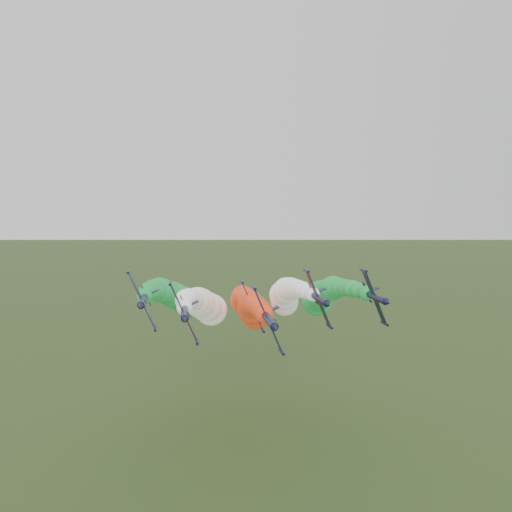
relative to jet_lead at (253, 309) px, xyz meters
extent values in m
cylinder|color=black|center=(-4.95, -50.86, 8.93)|extent=(1.56, 9.69, 1.56)
cone|color=black|center=(-4.95, -56.56, 8.93)|extent=(1.41, 1.94, 1.41)
cone|color=black|center=(-4.95, -45.59, 8.93)|extent=(1.41, 0.97, 1.41)
ellipsoid|color=black|center=(-4.55, -53.01, 9.10)|extent=(0.94, 2.02, 1.07)
cube|color=black|center=(-5.10, -51.07, 8.86)|extent=(4.20, 2.04, 9.54)
cylinder|color=black|center=(-7.14, -51.07, 13.61)|extent=(0.62, 2.80, 0.62)
cylinder|color=black|center=(-3.05, -51.07, 4.12)|extent=(0.62, 2.80, 0.62)
cube|color=black|center=(-3.81, -46.77, 9.41)|extent=(2.33, 1.61, 1.12)
cube|color=black|center=(-4.80, -46.77, 8.99)|extent=(1.71, 1.18, 3.80)
sphere|color=red|center=(-4.95, -47.09, 8.93)|extent=(2.84, 2.84, 2.84)
sphere|color=red|center=(-4.91, -42.96, 8.75)|extent=(2.98, 2.98, 2.98)
sphere|color=red|center=(-4.81, -38.83, 8.40)|extent=(2.97, 2.97, 2.97)
sphere|color=red|center=(-4.64, -34.70, 7.92)|extent=(3.53, 3.53, 3.53)
sphere|color=red|center=(-4.39, -30.57, 7.34)|extent=(3.73, 3.73, 3.73)
sphere|color=red|center=(-4.08, -26.44, 6.65)|extent=(4.01, 4.01, 4.01)
sphere|color=red|center=(-3.70, -22.30, 5.88)|extent=(4.70, 4.70, 4.70)
sphere|color=red|center=(-3.25, -18.17, 5.03)|extent=(5.39, 5.39, 5.39)
sphere|color=red|center=(-2.73, -14.04, 4.11)|extent=(5.35, 5.35, 5.35)
sphere|color=red|center=(-2.14, -9.91, 3.11)|extent=(5.98, 5.98, 5.98)
sphere|color=red|center=(-1.48, -5.78, 2.04)|extent=(5.78, 5.78, 5.78)
sphere|color=red|center=(-0.75, -1.65, 0.90)|extent=(6.11, 6.11, 6.11)
sphere|color=red|center=(0.05, 2.48, -0.30)|extent=(7.80, 7.80, 7.80)
sphere|color=red|center=(0.92, 6.61, -1.55)|extent=(7.89, 7.89, 7.89)
sphere|color=red|center=(1.85, 10.74, -2.87)|extent=(7.62, 7.62, 7.62)
sphere|color=red|center=(2.86, 14.88, -4.25)|extent=(9.03, 9.03, 9.03)
cylinder|color=black|center=(-16.93, -42.04, 8.49)|extent=(1.56, 9.69, 1.56)
cone|color=black|center=(-16.93, -47.75, 8.49)|extent=(1.41, 1.94, 1.41)
cone|color=black|center=(-16.93, -36.77, 8.49)|extent=(1.41, 0.97, 1.41)
ellipsoid|color=black|center=(-16.54, -44.20, 8.66)|extent=(0.94, 2.02, 1.07)
cube|color=black|center=(-17.08, -42.26, 8.43)|extent=(4.20, 2.04, 9.54)
cylinder|color=black|center=(-19.12, -42.26, 13.17)|extent=(0.62, 2.80, 0.62)
cylinder|color=black|center=(-15.04, -42.26, 3.68)|extent=(0.62, 2.80, 0.62)
cube|color=black|center=(-15.80, -37.95, 8.98)|extent=(2.33, 1.61, 1.12)
cube|color=black|center=(-16.78, -37.95, 8.55)|extent=(1.71, 1.18, 3.80)
sphere|color=white|center=(-16.93, -38.28, 8.49)|extent=(2.71, 2.71, 2.71)
sphere|color=white|center=(-16.90, -34.15, 8.32)|extent=(2.89, 2.89, 2.89)
sphere|color=white|center=(-16.79, -30.01, 7.97)|extent=(3.08, 3.08, 3.08)
sphere|color=white|center=(-16.62, -25.88, 7.49)|extent=(4.25, 4.25, 4.25)
sphere|color=white|center=(-16.38, -21.75, 6.90)|extent=(3.90, 3.90, 3.90)
sphere|color=white|center=(-16.07, -17.62, 6.22)|extent=(4.37, 4.37, 4.37)
sphere|color=white|center=(-15.68, -13.49, 5.45)|extent=(4.40, 4.40, 4.40)
sphere|color=white|center=(-15.23, -9.36, 4.60)|extent=(4.80, 4.80, 4.80)
sphere|color=white|center=(-14.71, -5.23, 3.67)|extent=(5.00, 5.00, 5.00)
sphere|color=white|center=(-14.12, -1.10, 2.67)|extent=(6.52, 6.52, 6.52)
sphere|color=white|center=(-13.46, 3.03, 1.60)|extent=(7.40, 7.40, 7.40)
sphere|color=white|center=(-12.73, 7.17, 0.47)|extent=(7.80, 7.80, 7.80)
sphere|color=white|center=(-11.94, 11.30, -0.73)|extent=(6.59, 6.59, 6.59)
sphere|color=white|center=(-11.07, 15.43, -1.99)|extent=(8.34, 8.34, 8.34)
sphere|color=white|center=(-10.13, 19.56, -3.31)|extent=(7.77, 7.77, 7.77)
sphere|color=white|center=(-9.13, 23.69, -4.69)|extent=(9.26, 9.26, 9.26)
cylinder|color=black|center=(5.31, -40.73, 9.91)|extent=(1.56, 9.69, 1.56)
cone|color=black|center=(5.31, -46.43, 9.91)|extent=(1.41, 1.94, 1.41)
cone|color=black|center=(5.31, -35.45, 9.91)|extent=(1.41, 0.97, 1.41)
ellipsoid|color=black|center=(5.70, -42.88, 10.08)|extent=(0.94, 2.02, 1.07)
cube|color=black|center=(5.16, -40.94, 9.85)|extent=(4.20, 2.04, 9.54)
cylinder|color=black|center=(3.12, -40.94, 14.59)|extent=(0.62, 2.80, 0.62)
cylinder|color=black|center=(7.20, -40.94, 5.10)|extent=(0.62, 2.80, 0.62)
cube|color=black|center=(6.44, -36.64, 10.40)|extent=(2.33, 1.61, 1.12)
cube|color=black|center=(5.45, -36.64, 9.98)|extent=(1.71, 1.18, 3.80)
sphere|color=white|center=(5.31, -36.96, 9.91)|extent=(2.45, 2.45, 2.45)
sphere|color=white|center=(5.34, -32.83, 9.74)|extent=(2.83, 2.83, 2.83)
sphere|color=white|center=(5.44, -28.70, 9.39)|extent=(3.29, 3.29, 3.29)
sphere|color=white|center=(5.62, -24.57, 8.91)|extent=(3.65, 3.65, 3.65)
sphere|color=white|center=(5.86, -20.44, 8.32)|extent=(3.97, 3.97, 3.97)
sphere|color=white|center=(6.17, -16.31, 7.64)|extent=(4.66, 4.66, 4.66)
sphere|color=white|center=(6.55, -12.17, 6.87)|extent=(5.28, 5.28, 5.28)
sphere|color=white|center=(7.01, -8.04, 6.02)|extent=(4.79, 4.79, 4.79)
sphere|color=white|center=(7.53, -3.91, 5.09)|extent=(6.48, 6.48, 6.48)
sphere|color=white|center=(8.12, 0.22, 4.09)|extent=(6.01, 6.01, 6.01)
sphere|color=white|center=(8.77, 4.35, 3.02)|extent=(6.29, 6.29, 6.29)
sphere|color=white|center=(9.50, 8.48, 1.89)|extent=(7.92, 7.92, 7.92)
sphere|color=white|center=(10.30, 12.61, 0.69)|extent=(7.00, 7.00, 7.00)
sphere|color=white|center=(11.17, 16.74, -0.57)|extent=(6.86, 6.86, 6.86)
sphere|color=white|center=(12.11, 20.88, -1.89)|extent=(8.26, 8.26, 8.26)
sphere|color=white|center=(13.11, 25.01, -3.27)|extent=(8.25, 8.25, 8.25)
cylinder|color=black|center=(-23.61, -38.48, 10.00)|extent=(1.56, 9.69, 1.56)
cone|color=black|center=(-23.61, -44.19, 10.00)|extent=(1.41, 1.94, 1.41)
cone|color=black|center=(-23.61, -33.21, 10.00)|extent=(1.41, 0.97, 1.41)
ellipsoid|color=black|center=(-23.22, -40.64, 10.17)|extent=(0.94, 2.02, 1.07)
cube|color=black|center=(-23.76, -38.70, 9.93)|extent=(4.20, 2.04, 9.54)
cylinder|color=black|center=(-25.80, -38.70, 14.68)|extent=(0.62, 2.80, 0.62)
cylinder|color=black|center=(-21.72, -38.70, 5.19)|extent=(0.62, 2.80, 0.62)
cube|color=black|center=(-22.47, -34.40, 10.49)|extent=(2.33, 1.61, 1.12)
cube|color=black|center=(-23.46, -34.40, 10.06)|extent=(1.71, 1.18, 3.80)
sphere|color=#1B8F3A|center=(-23.61, -34.72, 10.00)|extent=(2.75, 2.75, 2.75)
sphere|color=#1B8F3A|center=(-23.58, -30.59, 9.82)|extent=(3.23, 3.23, 3.23)
sphere|color=#1B8F3A|center=(-23.47, -26.46, 9.47)|extent=(3.55, 3.55, 3.55)
sphere|color=#1B8F3A|center=(-23.30, -22.33, 8.99)|extent=(3.78, 3.78, 3.78)
sphere|color=#1B8F3A|center=(-23.06, -18.19, 8.41)|extent=(4.25, 4.25, 4.25)
sphere|color=#1B8F3A|center=(-22.74, -14.06, 7.72)|extent=(4.11, 4.11, 4.11)
sphere|color=#1B8F3A|center=(-22.36, -9.93, 6.95)|extent=(5.54, 5.54, 5.54)
sphere|color=#1B8F3A|center=(-21.91, -5.80, 6.10)|extent=(5.73, 5.73, 5.73)
sphere|color=#1B8F3A|center=(-21.39, -1.67, 5.18)|extent=(5.74, 5.74, 5.74)
sphere|color=#1B8F3A|center=(-20.80, 2.46, 4.18)|extent=(5.98, 5.98, 5.98)
sphere|color=#1B8F3A|center=(-20.14, 6.59, 3.11)|extent=(6.67, 6.67, 6.67)
sphere|color=#1B8F3A|center=(-19.41, 10.72, 1.97)|extent=(7.03, 7.03, 7.03)
sphere|color=#1B8F3A|center=(-18.62, 14.86, 0.78)|extent=(6.85, 6.85, 6.85)
sphere|color=#1B8F3A|center=(-17.75, 18.99, -0.48)|extent=(7.59, 7.59, 7.59)
sphere|color=#1B8F3A|center=(-16.81, 23.12, -1.80)|extent=(7.73, 7.73, 7.73)
sphere|color=#1B8F3A|center=(-15.81, 27.25, -3.18)|extent=(8.46, 8.46, 8.46)
cylinder|color=black|center=(16.00, -38.58, 9.52)|extent=(1.56, 9.69, 1.56)
cone|color=black|center=(16.00, -44.29, 9.52)|extent=(1.41, 1.94, 1.41)
cone|color=black|center=(16.00, -33.31, 9.52)|extent=(1.41, 0.97, 1.41)
ellipsoid|color=black|center=(16.39, -40.74, 9.69)|extent=(0.94, 2.02, 1.07)
cube|color=black|center=(15.85, -38.80, 9.46)|extent=(4.20, 2.04, 9.54)
cylinder|color=black|center=(13.81, -38.80, 14.20)|extent=(0.62, 2.80, 0.62)
cylinder|color=black|center=(17.89, -38.80, 4.71)|extent=(0.62, 2.80, 0.62)
cube|color=black|center=(17.13, -34.49, 10.01)|extent=(2.33, 1.61, 1.12)
cube|color=black|center=(16.15, -34.49, 9.58)|extent=(1.71, 1.18, 3.80)
sphere|color=#1B8F3A|center=(16.00, -34.82, 9.52)|extent=(2.84, 2.84, 2.84)
sphere|color=#1B8F3A|center=(16.03, -30.69, 9.35)|extent=(3.09, 3.09, 3.09)
sphere|color=#1B8F3A|center=(16.14, -26.55, 8.99)|extent=(3.52, 3.52, 3.52)
sphere|color=#1B8F3A|center=(16.31, -22.42, 8.52)|extent=(3.51, 3.51, 3.51)
sphere|color=#1B8F3A|center=(16.55, -18.29, 7.93)|extent=(4.06, 4.06, 4.06)
sphere|color=#1B8F3A|center=(16.86, -14.16, 7.25)|extent=(4.72, 4.72, 4.72)
sphere|color=#1B8F3A|center=(17.25, -10.03, 6.48)|extent=(5.73, 5.73, 5.73)
sphere|color=#1B8F3A|center=(17.70, -5.90, 5.63)|extent=(5.49, 5.49, 5.49)
sphere|color=#1B8F3A|center=(18.22, -1.77, 4.70)|extent=(5.31, 5.31, 5.31)
sphere|color=#1B8F3A|center=(18.81, 2.36, 3.70)|extent=(5.96, 5.96, 5.96)
sphere|color=#1B8F3A|center=(19.47, 6.50, 2.63)|extent=(5.87, 5.87, 5.87)
sphere|color=#1B8F3A|center=(20.20, 10.63, 1.50)|extent=(7.51, 7.51, 7.51)
sphere|color=#1B8F3A|center=(20.99, 14.76, 0.30)|extent=(6.91, 6.91, 6.91)
sphere|color=#1B8F3A|center=(21.86, 18.89, -0.96)|extent=(7.54, 7.54, 7.54)
sphere|color=#1B8F3A|center=(22.80, 23.02, -2.28)|extent=(7.70, 7.70, 7.70)
sphere|color=#1B8F3A|center=(23.80, 27.15, -3.66)|extent=(9.32, 9.32, 9.32)
cylinder|color=black|center=(-4.02, -27.94, 6.42)|extent=(1.56, 9.69, 1.56)
cone|color=black|center=(-4.02, -33.64, 6.42)|extent=(1.41, 1.94, 1.41)
cone|color=black|center=(-4.02, -22.67, 6.42)|extent=(1.41, 0.97, 1.41)
ellipsoid|color=black|center=(-3.63, -30.09, 6.59)|extent=(0.94, 2.02, 1.07)
cube|color=black|center=(-4.17, -28.16, 6.35)|extent=(4.20, 2.04, 9.54)
cylinder|color=black|center=(-6.21, -28.16, 11.10)|extent=(0.62, 2.80, 0.62)
cylinder|color=black|center=(-2.13, -28.16, 1.61)|extent=(0.62, 2.80, 0.62)
cube|color=black|center=(-2.89, -23.85, 6.90)|extent=(2.33, 1.61, 1.12)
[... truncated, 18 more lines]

